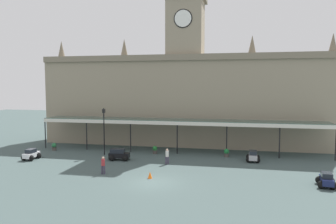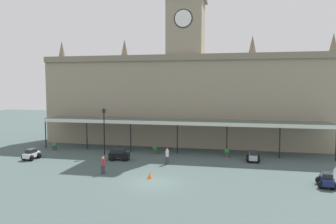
% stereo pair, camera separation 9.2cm
% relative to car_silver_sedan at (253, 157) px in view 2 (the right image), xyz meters
% --- Properties ---
extents(ground_plane, '(140.00, 140.00, 0.00)m').
position_rel_car_silver_sedan_xyz_m(ground_plane, '(-8.84, -9.66, -0.50)').
color(ground_plane, '#405150').
extents(station_building, '(39.85, 6.24, 20.90)m').
position_rel_car_silver_sedan_xyz_m(station_building, '(-8.84, 8.83, 6.42)').
color(station_building, gray).
rests_on(station_building, ground).
extents(entrance_canopy, '(35.78, 3.26, 4.03)m').
position_rel_car_silver_sedan_xyz_m(entrance_canopy, '(-8.84, 3.48, 3.37)').
color(entrance_canopy, '#38564C').
rests_on(entrance_canopy, ground).
extents(car_silver_sedan, '(1.57, 2.08, 1.19)m').
position_rel_car_silver_sedan_xyz_m(car_silver_sedan, '(0.00, 0.00, 0.00)').
color(car_silver_sedan, '#B2B5BA').
rests_on(car_silver_sedan, ground).
extents(car_black_estate, '(2.33, 1.69, 1.27)m').
position_rel_car_silver_sedan_xyz_m(car_black_estate, '(-14.63, -2.39, 0.06)').
color(car_black_estate, black).
rests_on(car_black_estate, ground).
extents(car_white_sedan, '(1.53, 2.06, 1.19)m').
position_rel_car_silver_sedan_xyz_m(car_white_sedan, '(-24.43, -4.08, 0.00)').
color(car_white_sedan, silver).
rests_on(car_white_sedan, ground).
extents(car_navy_sedan, '(1.66, 2.13, 1.19)m').
position_rel_car_silver_sedan_xyz_m(car_navy_sedan, '(5.42, -7.81, 0.00)').
color(car_navy_sedan, '#19214C').
rests_on(car_navy_sedan, ground).
extents(pedestrian_crossing_forecourt, '(0.38, 0.34, 1.67)m').
position_rel_car_silver_sedan_xyz_m(pedestrian_crossing_forecourt, '(-8.97, -3.16, 0.41)').
color(pedestrian_crossing_forecourt, '#3F384C').
rests_on(pedestrian_crossing_forecourt, ground).
extents(pedestrian_near_entrance, '(0.39, 0.34, 1.67)m').
position_rel_car_silver_sedan_xyz_m(pedestrian_near_entrance, '(-14.08, -8.06, 0.41)').
color(pedestrian_near_entrance, '#3F384C').
rests_on(pedestrian_near_entrance, ground).
extents(victorian_lamppost, '(0.30, 0.30, 5.64)m').
position_rel_car_silver_sedan_xyz_m(victorian_lamppost, '(-17.31, -0.15, 2.95)').
color(victorian_lamppost, black).
rests_on(victorian_lamppost, ground).
extents(traffic_cone, '(0.40, 0.40, 0.60)m').
position_rel_car_silver_sedan_xyz_m(traffic_cone, '(-9.43, -8.47, -0.20)').
color(traffic_cone, orange).
rests_on(traffic_cone, ground).
extents(planter_by_canopy, '(0.60, 0.60, 0.96)m').
position_rel_car_silver_sedan_xyz_m(planter_by_canopy, '(-11.49, 1.62, -0.01)').
color(planter_by_canopy, '#47423D').
rests_on(planter_by_canopy, ground).
extents(planter_near_kerb, '(0.60, 0.60, 0.96)m').
position_rel_car_silver_sedan_xyz_m(planter_near_kerb, '(-2.90, 1.62, -0.01)').
color(planter_near_kerb, '#47423D').
rests_on(planter_near_kerb, ground).
extents(planter_forecourt_centre, '(0.60, 0.60, 0.96)m').
position_rel_car_silver_sedan_xyz_m(planter_forecourt_centre, '(-24.66, 0.97, -0.01)').
color(planter_forecourt_centre, '#47423D').
rests_on(planter_forecourt_centre, ground).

